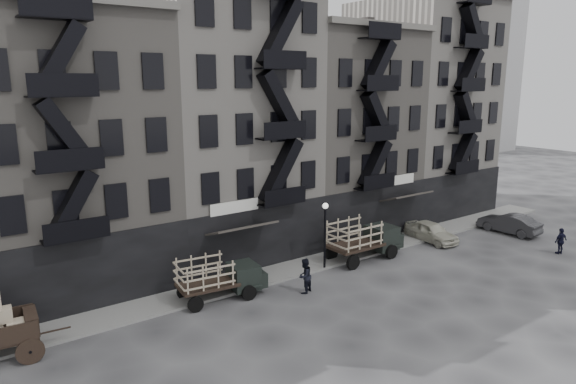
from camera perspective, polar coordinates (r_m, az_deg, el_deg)
ground at (r=28.77m, az=2.78°, el=-11.38°), size 140.00×140.00×0.00m
sidewalk at (r=31.52m, az=-1.54°, el=-9.03°), size 55.00×2.50×0.15m
building_midwest at (r=31.27m, az=-23.62°, el=3.85°), size 10.00×11.35×16.20m
building_center at (r=34.65m, az=-7.35°, el=7.20°), size 10.00×11.35×18.20m
building_mideast at (r=40.48m, az=5.27°, el=6.57°), size 10.00×11.35×16.20m
building_east at (r=47.53m, az=14.54°, el=8.92°), size 10.00×11.35×19.20m
lamp_post at (r=31.50m, az=4.14°, el=-3.87°), size 0.36×0.36×4.28m
stake_truck_west at (r=28.02m, az=-7.65°, el=-9.12°), size 4.96×2.45×2.40m
stake_truck_east at (r=34.03m, az=8.48°, el=-4.86°), size 5.51×2.33×2.75m
car_east at (r=38.94m, az=15.62°, el=-4.25°), size 2.10×4.42×1.46m
car_far at (r=42.97m, az=23.34°, el=-3.22°), size 1.91×4.72×1.52m
pedestrian_mid at (r=28.70m, az=1.85°, el=-9.29°), size 1.18×1.06×1.98m
policeman at (r=39.43m, az=28.04°, el=-4.83°), size 1.12×0.64×1.80m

